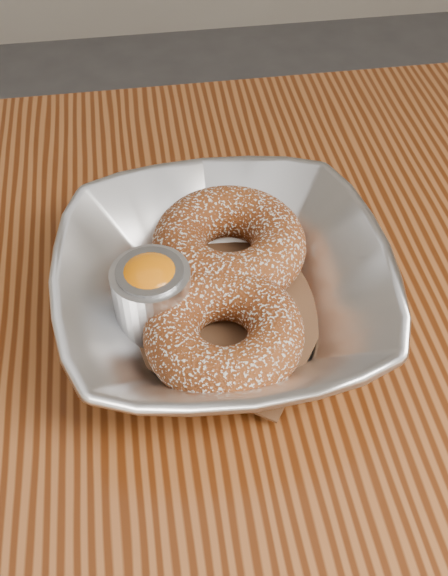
{
  "coord_description": "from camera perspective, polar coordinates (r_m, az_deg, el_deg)",
  "views": [
    {
      "loc": [
        0.02,
        -0.24,
        1.13
      ],
      "look_at": [
        0.07,
        0.08,
        0.78
      ],
      "focal_mm": 42.0,
      "sensor_mm": 36.0,
      "label": 1
    }
  ],
  "objects": [
    {
      "name": "table",
      "position": [
        0.54,
        -6.7,
        -16.19
      ],
      "size": [
        1.2,
        0.8,
        0.75
      ],
      "color": "brown",
      "rests_on": "ground_plane"
    },
    {
      "name": "serving_bowl",
      "position": [
        0.48,
        0.0,
        -0.08
      ],
      "size": [
        0.24,
        0.24,
        0.06
      ],
      "primitive_type": "imported",
      "color": "silver",
      "rests_on": "table"
    },
    {
      "name": "parchment",
      "position": [
        0.49,
        0.0,
        -1.64
      ],
      "size": [
        0.2,
        0.2,
        0.0
      ],
      "primitive_type": "cube",
      "rotation": [
        0.0,
        0.0,
        0.97
      ],
      "color": "brown",
      "rests_on": "table"
    },
    {
      "name": "donut_back",
      "position": [
        0.51,
        0.43,
        3.71
      ],
      "size": [
        0.13,
        0.13,
        0.04
      ],
      "primitive_type": "torus",
      "rotation": [
        0.0,
        0.0,
        -0.16
      ],
      "color": "brown",
      "rests_on": "parchment"
    },
    {
      "name": "donut_front",
      "position": [
        0.45,
        -0.02,
        -3.81
      ],
      "size": [
        0.12,
        0.12,
        0.04
      ],
      "primitive_type": "torus",
      "rotation": [
        0.0,
        0.0,
        -0.11
      ],
      "color": "brown",
      "rests_on": "parchment"
    },
    {
      "name": "ramekin",
      "position": [
        0.47,
        -6.11,
        -0.44
      ],
      "size": [
        0.05,
        0.05,
        0.06
      ],
      "color": "silver",
      "rests_on": "table"
    }
  ]
}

